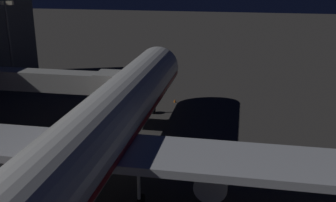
{
  "coord_description": "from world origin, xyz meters",
  "views": [
    {
      "loc": [
        -12.11,
        39.11,
        19.82
      ],
      "look_at": [
        -3.0,
        -9.41,
        3.5
      ],
      "focal_mm": 42.75,
      "sensor_mm": 36.0,
      "label": 1
    }
  ],
  "objects_px": {
    "apron_floodlight_mast": "(9,39)",
    "traffic_cone_nose_starboard": "(147,99)",
    "traffic_cone_nose_port": "(175,101)",
    "airliner_at_gate": "(97,135)",
    "jet_bridge": "(57,81)"
  },
  "relations": [
    {
      "from": "apron_floodlight_mast",
      "to": "traffic_cone_nose_starboard",
      "type": "xyz_separation_m",
      "value": [
        -23.3,
        0.81,
        -8.62
      ]
    },
    {
      "from": "apron_floodlight_mast",
      "to": "traffic_cone_nose_port",
      "type": "xyz_separation_m",
      "value": [
        -27.7,
        0.81,
        -8.62
      ]
    },
    {
      "from": "airliner_at_gate",
      "to": "jet_bridge",
      "type": "xyz_separation_m",
      "value": [
        11.27,
        -15.6,
        0.09
      ]
    },
    {
      "from": "traffic_cone_nose_port",
      "to": "jet_bridge",
      "type": "bearing_deg",
      "value": 42.15
    },
    {
      "from": "apron_floodlight_mast",
      "to": "traffic_cone_nose_port",
      "type": "height_order",
      "value": "apron_floodlight_mast"
    },
    {
      "from": "airliner_at_gate",
      "to": "traffic_cone_nose_port",
      "type": "xyz_separation_m",
      "value": [
        -2.2,
        -27.79,
        -5.64
      ]
    },
    {
      "from": "jet_bridge",
      "to": "traffic_cone_nose_starboard",
      "type": "bearing_deg",
      "value": -126.65
    },
    {
      "from": "apron_floodlight_mast",
      "to": "traffic_cone_nose_port",
      "type": "distance_m",
      "value": 29.02
    },
    {
      "from": "apron_floodlight_mast",
      "to": "traffic_cone_nose_starboard",
      "type": "distance_m",
      "value": 24.86
    },
    {
      "from": "airliner_at_gate",
      "to": "jet_bridge",
      "type": "relative_size",
      "value": 2.79
    },
    {
      "from": "airliner_at_gate",
      "to": "traffic_cone_nose_port",
      "type": "bearing_deg",
      "value": -94.53
    },
    {
      "from": "airliner_at_gate",
      "to": "jet_bridge",
      "type": "bearing_deg",
      "value": -54.15
    },
    {
      "from": "traffic_cone_nose_port",
      "to": "apron_floodlight_mast",
      "type": "bearing_deg",
      "value": -1.68
    },
    {
      "from": "airliner_at_gate",
      "to": "traffic_cone_nose_starboard",
      "type": "xyz_separation_m",
      "value": [
        2.2,
        -27.79,
        -5.64
      ]
    },
    {
      "from": "airliner_at_gate",
      "to": "traffic_cone_nose_starboard",
      "type": "relative_size",
      "value": 105.92
    }
  ]
}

